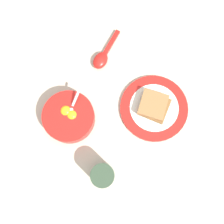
{
  "coord_description": "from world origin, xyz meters",
  "views": [
    {
      "loc": [
        -0.16,
        -0.01,
        0.82
      ],
      "look_at": [
        -0.02,
        0.1,
        0.02
      ],
      "focal_mm": 42.0,
      "sensor_mm": 36.0,
      "label": 1
    }
  ],
  "objects": [
    {
      "name": "ground_plane",
      "position": [
        0.0,
        0.0,
        0.0
      ],
      "size": [
        3.0,
        3.0,
        0.0
      ],
      "primitive_type": "plane",
      "color": "beige"
    },
    {
      "name": "toast_sandwich",
      "position": [
        0.07,
        0.01,
        0.03
      ],
      "size": [
        0.11,
        0.11,
        0.03
      ],
      "color": "brown",
      "rests_on": "toast_plate"
    },
    {
      "name": "soup_spoon",
      "position": [
        0.11,
        0.24,
        0.01
      ],
      "size": [
        0.16,
        0.05,
        0.03
      ],
      "color": "red",
      "rests_on": "ground_plane"
    },
    {
      "name": "drinking_cup",
      "position": [
        -0.19,
        0.0,
        0.05
      ],
      "size": [
        0.07,
        0.07,
        0.09
      ],
      "color": "#334733",
      "rests_on": "ground_plane"
    },
    {
      "name": "egg_bowl",
      "position": [
        -0.12,
        0.19,
        0.03
      ],
      "size": [
        0.16,
        0.16,
        0.08
      ],
      "color": "red",
      "rests_on": "ground_plane"
    },
    {
      "name": "toast_plate",
      "position": [
        0.07,
        0.0,
        0.01
      ],
      "size": [
        0.22,
        0.22,
        0.01
      ],
      "color": "red",
      "rests_on": "ground_plane"
    }
  ]
}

